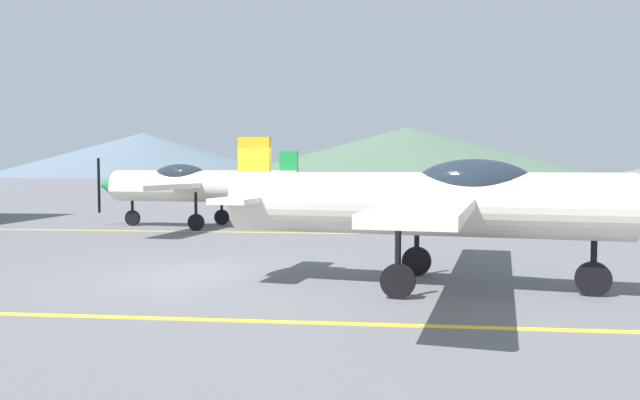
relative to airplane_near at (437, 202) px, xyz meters
name	(u,v)px	position (x,y,z in m)	size (l,w,h in m)	color
ground_plane	(222,277)	(-4.08, 0.64, -1.52)	(400.00, 400.00, 0.00)	slate
apron_line_near	(156,318)	(-4.08, -2.75, -1.52)	(80.00, 0.16, 0.01)	yellow
apron_line_far	(290,233)	(-4.08, 8.84, -1.52)	(80.00, 0.16, 0.01)	yellow
airplane_near	(437,202)	(0.00, 0.00, 0.00)	(7.90, 9.04, 2.70)	silver
airplane_mid	(196,185)	(-7.74, 10.38, 0.00)	(7.89, 9.05, 2.70)	silver
hill_left	(144,154)	(-71.09, 158.34, 4.66)	(83.88, 83.88, 12.36)	slate
hill_centerleft	(408,153)	(2.80, 118.33, 3.83)	(81.35, 81.35, 10.70)	#4C6651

